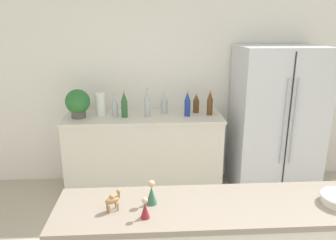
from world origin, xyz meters
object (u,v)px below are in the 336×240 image
object	(u,v)px
back_bottle_4	(210,103)
potted_plant	(78,103)
back_bottle_5	(147,103)
wise_man_figurine_blue	(145,209)
back_bottle_2	(115,106)
camel_figurine	(113,199)
back_bottle_0	(187,104)
refrigerator	(276,120)
back_bottle_1	(164,104)
back_bottle_3	(124,105)
back_bottle_6	(196,103)
wise_man_figurine_crimson	(152,194)
paper_towel_roll	(100,104)

from	to	relation	value
back_bottle_4	potted_plant	bearing A→B (deg)	-178.97
back_bottle_5	wise_man_figurine_blue	world-z (taller)	back_bottle_5
back_bottle_2	camel_figurine	bearing A→B (deg)	-84.93
back_bottle_0	camel_figurine	xyz separation A→B (m)	(-0.65, -1.94, -0.06)
refrigerator	back_bottle_1	xyz separation A→B (m)	(-1.29, 0.15, 0.18)
back_bottle_3	back_bottle_5	xyz separation A→B (m)	(0.26, 0.01, 0.01)
back_bottle_4	wise_man_figurine_blue	distance (m)	2.18
back_bottle_6	wise_man_figurine_blue	distance (m)	2.25
refrigerator	back_bottle_5	bearing A→B (deg)	179.04
back_bottle_3	wise_man_figurine_crimson	bearing A→B (deg)	-81.46
back_bottle_1	wise_man_figurine_crimson	size ratio (longest dim) A/B	1.57
back_bottle_0	back_bottle_1	size ratio (longest dim) A/B	1.25
refrigerator	back_bottle_0	bearing A→B (deg)	179.10
paper_towel_roll	back_bottle_5	xyz separation A→B (m)	(0.53, -0.08, 0.02)
wise_man_figurine_blue	back_bottle_3	bearing A→B (deg)	96.91
back_bottle_2	wise_man_figurine_blue	distance (m)	2.08
back_bottle_0	camel_figurine	bearing A→B (deg)	-108.43
back_bottle_2	back_bottle_4	xyz separation A→B (m)	(1.08, -0.00, 0.02)
back_bottle_5	wise_man_figurine_crimson	xyz separation A→B (m)	(0.03, -1.88, -0.08)
back_bottle_3	wise_man_figurine_blue	xyz separation A→B (m)	(0.24, -2.02, -0.08)
back_bottle_0	wise_man_figurine_crimson	world-z (taller)	back_bottle_0
back_bottle_5	back_bottle_6	distance (m)	0.59
potted_plant	back_bottle_4	size ratio (longest dim) A/B	1.11
refrigerator	back_bottle_3	bearing A→B (deg)	179.51
back_bottle_5	camel_figurine	xyz separation A→B (m)	(-0.19, -1.95, -0.08)
back_bottle_1	back_bottle_5	bearing A→B (deg)	-147.21
back_bottle_2	wise_man_figurine_crimson	bearing A→B (deg)	-78.40
back_bottle_2	wise_man_figurine_crimson	xyz separation A→B (m)	(0.39, -1.91, -0.05)
back_bottle_0	back_bottle_5	distance (m)	0.45
wise_man_figurine_crimson	camel_figurine	bearing A→B (deg)	-164.15
back_bottle_2	back_bottle_5	distance (m)	0.37
wise_man_figurine_crimson	back_bottle_4	bearing A→B (deg)	70.07
back_bottle_0	back_bottle_4	xyz separation A→B (m)	(0.26, 0.03, -0.00)
paper_towel_roll	wise_man_figurine_crimson	bearing A→B (deg)	-74.11
refrigerator	back_bottle_0	world-z (taller)	refrigerator
back_bottle_5	back_bottle_6	bearing A→B (deg)	13.60
back_bottle_6	potted_plant	bearing A→B (deg)	-173.83
back_bottle_5	back_bottle_3	bearing A→B (deg)	-177.75
refrigerator	back_bottle_6	bearing A→B (deg)	169.80
back_bottle_4	wise_man_figurine_blue	bearing A→B (deg)	-109.57
potted_plant	back_bottle_6	distance (m)	1.35
refrigerator	wise_man_figurine_crimson	world-z (taller)	refrigerator
wise_man_figurine_blue	wise_man_figurine_crimson	xyz separation A→B (m)	(0.04, 0.14, 0.01)
potted_plant	back_bottle_1	bearing A→B (deg)	7.91
back_bottle_5	back_bottle_2	bearing A→B (deg)	176.57
back_bottle_0	wise_man_figurine_blue	world-z (taller)	back_bottle_0
refrigerator	back_bottle_4	world-z (taller)	refrigerator
potted_plant	paper_towel_roll	size ratio (longest dim) A/B	1.26
refrigerator	potted_plant	xyz separation A→B (m)	(-2.26, 0.02, 0.24)
potted_plant	wise_man_figurine_crimson	size ratio (longest dim) A/B	2.15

